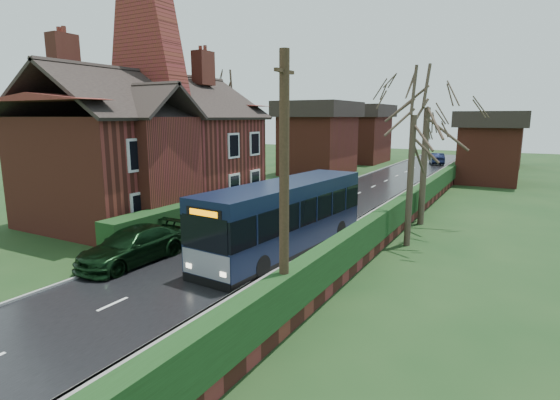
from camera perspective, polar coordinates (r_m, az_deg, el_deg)
The scene contains 18 objects.
ground at distance 19.63m, azimuth -7.44°, elevation -7.09°, with size 140.00×140.00×0.00m, color #263F1B.
road at distance 28.01m, azimuth 4.80°, elevation -1.59°, with size 6.00×100.00×0.02m, color black.
pavement at distance 26.58m, azimuth 13.19°, elevation -2.39°, with size 2.50×100.00×0.14m, color slate.
kerb_right at distance 26.92m, azimuth 10.73°, elevation -2.12°, with size 0.12×100.00×0.14m, color gray.
kerb_left at distance 29.35m, azimuth -0.62°, elevation -0.90°, with size 0.12×100.00×0.10m, color gray.
front_hedge at distance 25.57m, azimuth -7.86°, elevation -1.04°, with size 1.20×16.00×1.60m, color black.
picket_fence at distance 25.21m, azimuth -6.47°, elevation -1.99°, with size 0.10×16.00×0.90m, color tan, non-canonical shape.
right_wall_hedge at distance 26.02m, azimuth 16.55°, elevation -0.69°, with size 0.60×50.00×1.80m.
brick_house at distance 28.11m, azimuth -16.30°, elevation 7.05°, with size 9.30×14.60×10.30m.
bus at distance 19.52m, azimuth 0.65°, elevation -2.33°, with size 3.22×10.55×3.16m.
car_silver at distance 25.49m, azimuth -1.76°, elevation -1.09°, with size 1.77×4.41×1.50m, color silver.
car_green at distance 19.26m, azimuth -18.69°, elevation -5.68°, with size 2.03×5.00×1.45m, color black.
car_distant at distance 59.98m, azimuth 19.78°, elevation 5.12°, with size 1.55×4.44×1.46m, color black.
bus_stop_sign at distance 22.73m, azimuth 8.72°, elevation -0.11°, with size 0.13×0.40×2.65m.
telegraph_pole at distance 11.53m, azimuth 0.55°, elevation 0.23°, with size 0.26×0.99×7.67m.
tree_right_near at distance 20.86m, azimuth 17.16°, elevation 11.70°, with size 4.03×4.03×8.70m.
tree_right_far at distance 25.48m, azimuth 18.77°, elevation 12.37°, with size 4.81×4.81×9.30m.
tree_house_side at distance 36.15m, azimuth -6.46°, elevation 13.31°, with size 4.49×4.49×10.21m.
Camera 1 is at (11.22, -14.95, 5.99)m, focal length 28.00 mm.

